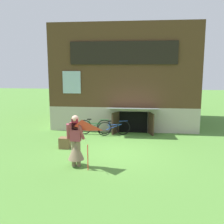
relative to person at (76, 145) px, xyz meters
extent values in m
plane|color=#4C7F33|center=(1.21, 1.71, -0.71)|extent=(60.00, 60.00, 0.00)
cube|color=#ADA393|center=(1.21, 7.34, -0.09)|extent=(7.49, 5.27, 1.24)
cube|color=#4C331E|center=(1.21, 7.34, 2.58)|extent=(7.49, 5.27, 4.11)
cube|color=black|center=(1.21, 4.67, 3.17)|extent=(5.14, 0.08, 1.08)
cube|color=#9EB7C6|center=(1.21, 4.69, 3.17)|extent=(4.98, 0.04, 0.96)
cube|color=#9EB7C6|center=(-1.34, 4.68, 1.76)|extent=(0.90, 0.06, 1.10)
cube|color=black|center=(1.73, 4.69, -0.19)|extent=(1.40, 0.03, 1.05)
cube|color=#3D2B1E|center=(0.88, 4.41, -0.19)|extent=(0.35, 0.66, 1.05)
cube|color=#3D2B1E|center=(2.58, 4.41, -0.19)|extent=(0.27, 0.69, 1.05)
cube|color=#999EA8|center=(1.73, 4.16, 0.58)|extent=(2.40, 1.09, 0.18)
cylinder|color=#7F6B51|center=(-0.08, 0.00, -0.29)|extent=(0.14, 0.14, 0.85)
cylinder|color=#7F6B51|center=(0.08, 0.00, -0.29)|extent=(0.14, 0.14, 0.85)
cone|color=#7F6B51|center=(0.00, 0.00, -0.16)|extent=(0.52, 0.52, 0.64)
cube|color=#993847|center=(0.00, 0.00, 0.44)|extent=(0.34, 0.20, 0.60)
cylinder|color=#993847|center=(-0.22, -0.10, 0.47)|extent=(0.17, 0.34, 0.56)
cylinder|color=#993847|center=(0.22, -0.10, 0.47)|extent=(0.17, 0.34, 0.56)
cube|color=maroon|center=(0.00, -0.06, 0.69)|extent=(0.20, 0.08, 0.36)
sphere|color=#D8AD8E|center=(0.00, 0.00, 0.86)|extent=(0.23, 0.23, 0.23)
pyramid|color=red|center=(0.33, -0.51, 0.60)|extent=(0.80, 0.63, 0.48)
cylinder|color=beige|center=(0.35, -0.25, 0.34)|extent=(0.01, 0.50, 0.41)
cylinder|color=red|center=(0.45, -0.30, -0.30)|extent=(0.03, 0.03, 0.83)
torus|color=black|center=(1.26, 4.20, -0.38)|extent=(0.65, 0.26, 0.68)
torus|color=black|center=(0.40, 3.90, -0.38)|extent=(0.65, 0.26, 0.68)
cylinder|color=#284CB2|center=(0.83, 4.05, -0.20)|extent=(0.66, 0.26, 0.04)
cylinder|color=#284CB2|center=(0.83, 4.05, -0.31)|extent=(0.72, 0.28, 0.28)
cylinder|color=#284CB2|center=(0.61, 3.97, -0.20)|extent=(0.04, 0.04, 0.38)
cube|color=black|center=(0.61, 3.97, -0.01)|extent=(0.20, 0.08, 0.05)
cylinder|color=#284CB2|center=(1.26, 4.20, -0.04)|extent=(0.42, 0.17, 0.03)
torus|color=black|center=(0.34, 4.23, -0.36)|extent=(0.71, 0.14, 0.71)
torus|color=black|center=(-0.61, 4.09, -0.36)|extent=(0.71, 0.14, 0.71)
cylinder|color=#287A3D|center=(-0.14, 4.16, -0.18)|extent=(0.72, 0.14, 0.04)
cylinder|color=#287A3D|center=(-0.14, 4.16, -0.29)|extent=(0.79, 0.15, 0.29)
cylinder|color=#287A3D|center=(-0.38, 4.12, -0.18)|extent=(0.04, 0.04, 0.40)
cube|color=black|center=(-0.38, 4.12, 0.02)|extent=(0.20, 0.08, 0.05)
cylinder|color=#287A3D|center=(0.34, 4.23, -0.01)|extent=(0.44, 0.09, 0.03)
cube|color=brown|center=(-0.92, 1.82, -0.49)|extent=(0.41, 0.35, 0.44)
camera|label=1|loc=(2.02, -7.80, 2.43)|focal=41.13mm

